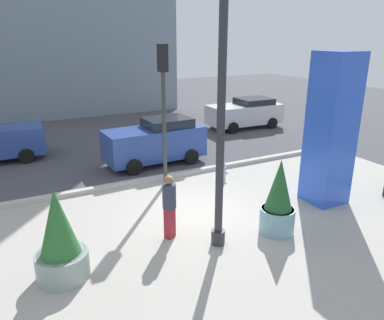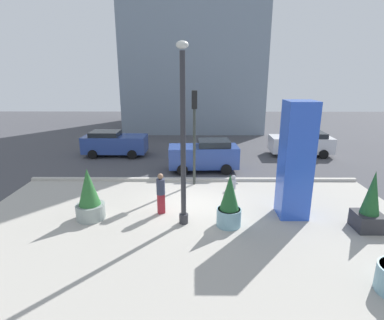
{
  "view_description": "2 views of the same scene",
  "coord_description": "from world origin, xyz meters",
  "px_view_note": "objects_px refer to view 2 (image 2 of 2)",
  "views": [
    {
      "loc": [
        -4.91,
        -9.19,
        5.22
      ],
      "look_at": [
        0.36,
        1.06,
        1.35
      ],
      "focal_mm": 34.96,
      "sensor_mm": 36.0,
      "label": 1
    },
    {
      "loc": [
        0.04,
        -12.91,
        5.83
      ],
      "look_at": [
        -0.06,
        1.31,
        1.72
      ],
      "focal_mm": 28.62,
      "sensor_mm": 36.0,
      "label": 2
    }
  ],
  "objects_px": {
    "art_pillar_blue": "(296,161)",
    "pedestrian_on_sidewalk": "(161,191)",
    "car_curb_west": "(114,143)",
    "potted_plant_near_right": "(89,198)",
    "lamp_post": "(183,142)",
    "potted_plant_by_pillar": "(370,206)",
    "car_curb_east": "(302,143)",
    "traffic_light_corner": "(194,123)",
    "potted_plant_near_left": "(229,204)",
    "fire_hydrant": "(233,182)",
    "car_intersection": "(204,155)"
  },
  "relations": [
    {
      "from": "potted_plant_by_pillar",
      "to": "potted_plant_near_left",
      "type": "xyz_separation_m",
      "value": [
        -5.28,
        0.25,
        -0.03
      ]
    },
    {
      "from": "car_curb_east",
      "to": "fire_hydrant",
      "type": "bearing_deg",
      "value": -130.29
    },
    {
      "from": "potted_plant_by_pillar",
      "to": "car_curb_east",
      "type": "height_order",
      "value": "potted_plant_by_pillar"
    },
    {
      "from": "lamp_post",
      "to": "potted_plant_near_right",
      "type": "xyz_separation_m",
      "value": [
        -3.83,
        0.37,
        -2.41
      ]
    },
    {
      "from": "lamp_post",
      "to": "car_curb_west",
      "type": "distance_m",
      "value": 11.86
    },
    {
      "from": "traffic_light_corner",
      "to": "car_curb_west",
      "type": "bearing_deg",
      "value": 134.29
    },
    {
      "from": "potted_plant_near_right",
      "to": "car_curb_east",
      "type": "bearing_deg",
      "value": 40.16
    },
    {
      "from": "car_curb_west",
      "to": "lamp_post",
      "type": "bearing_deg",
      "value": -62.72
    },
    {
      "from": "car_curb_west",
      "to": "potted_plant_near_right",
      "type": "bearing_deg",
      "value": -81.5
    },
    {
      "from": "potted_plant_by_pillar",
      "to": "car_curb_east",
      "type": "xyz_separation_m",
      "value": [
        1.12,
        10.95,
        -0.09
      ]
    },
    {
      "from": "art_pillar_blue",
      "to": "car_curb_east",
      "type": "height_order",
      "value": "art_pillar_blue"
    },
    {
      "from": "fire_hydrant",
      "to": "traffic_light_corner",
      "type": "distance_m",
      "value": 3.63
    },
    {
      "from": "traffic_light_corner",
      "to": "car_intersection",
      "type": "bearing_deg",
      "value": 75.69
    },
    {
      "from": "pedestrian_on_sidewalk",
      "to": "car_curb_west",
      "type": "bearing_deg",
      "value": 114.67
    },
    {
      "from": "art_pillar_blue",
      "to": "traffic_light_corner",
      "type": "xyz_separation_m",
      "value": [
        -4.08,
        3.68,
        0.92
      ]
    },
    {
      "from": "lamp_post",
      "to": "car_intersection",
      "type": "distance_m",
      "value": 7.3
    },
    {
      "from": "art_pillar_blue",
      "to": "pedestrian_on_sidewalk",
      "type": "bearing_deg",
      "value": 178.69
    },
    {
      "from": "car_intersection",
      "to": "potted_plant_near_left",
      "type": "bearing_deg",
      "value": -83.99
    },
    {
      "from": "potted_plant_near_right",
      "to": "pedestrian_on_sidewalk",
      "type": "height_order",
      "value": "potted_plant_near_right"
    },
    {
      "from": "lamp_post",
      "to": "fire_hydrant",
      "type": "height_order",
      "value": "lamp_post"
    },
    {
      "from": "car_curb_east",
      "to": "pedestrian_on_sidewalk",
      "type": "bearing_deg",
      "value": -133.56
    },
    {
      "from": "potted_plant_near_right",
      "to": "car_curb_east",
      "type": "height_order",
      "value": "potted_plant_near_right"
    },
    {
      "from": "potted_plant_near_right",
      "to": "car_intersection",
      "type": "xyz_separation_m",
      "value": [
        4.87,
        6.45,
        0.03
      ]
    },
    {
      "from": "car_curb_east",
      "to": "lamp_post",
      "type": "bearing_deg",
      "value": -127.88
    },
    {
      "from": "potted_plant_near_left",
      "to": "fire_hydrant",
      "type": "relative_size",
      "value": 2.83
    },
    {
      "from": "lamp_post",
      "to": "car_curb_east",
      "type": "xyz_separation_m",
      "value": [
        8.17,
        10.51,
        -2.47
      ]
    },
    {
      "from": "lamp_post",
      "to": "art_pillar_blue",
      "type": "distance_m",
      "value": 4.66
    },
    {
      "from": "potted_plant_near_right",
      "to": "car_curb_west",
      "type": "relative_size",
      "value": 0.48
    },
    {
      "from": "potted_plant_near_left",
      "to": "car_curb_east",
      "type": "relative_size",
      "value": 0.49
    },
    {
      "from": "potted_plant_by_pillar",
      "to": "pedestrian_on_sidewalk",
      "type": "height_order",
      "value": "potted_plant_by_pillar"
    },
    {
      "from": "lamp_post",
      "to": "fire_hydrant",
      "type": "distance_m",
      "value": 5.36
    },
    {
      "from": "traffic_light_corner",
      "to": "car_intersection",
      "type": "distance_m",
      "value": 3.41
    },
    {
      "from": "car_intersection",
      "to": "car_curb_west",
      "type": "bearing_deg",
      "value": 151.21
    },
    {
      "from": "car_intersection",
      "to": "fire_hydrant",
      "type": "bearing_deg",
      "value": -65.62
    },
    {
      "from": "potted_plant_by_pillar",
      "to": "car_curb_east",
      "type": "bearing_deg",
      "value": 84.17
    },
    {
      "from": "art_pillar_blue",
      "to": "fire_hydrant",
      "type": "distance_m",
      "value": 4.16
    },
    {
      "from": "art_pillar_blue",
      "to": "potted_plant_near_left",
      "type": "bearing_deg",
      "value": -160.83
    },
    {
      "from": "traffic_light_corner",
      "to": "pedestrian_on_sidewalk",
      "type": "xyz_separation_m",
      "value": [
        -1.41,
        -3.55,
        -2.31
      ]
    },
    {
      "from": "traffic_light_corner",
      "to": "car_curb_east",
      "type": "relative_size",
      "value": 1.13
    },
    {
      "from": "car_curb_west",
      "to": "car_intersection",
      "type": "distance_m",
      "value": 7.25
    },
    {
      "from": "potted_plant_near_right",
      "to": "pedestrian_on_sidewalk",
      "type": "xyz_separation_m",
      "value": [
        2.85,
        0.51,
        0.07
      ]
    },
    {
      "from": "car_intersection",
      "to": "lamp_post",
      "type": "bearing_deg",
      "value": -98.61
    },
    {
      "from": "art_pillar_blue",
      "to": "potted_plant_by_pillar",
      "type": "height_order",
      "value": "art_pillar_blue"
    },
    {
      "from": "traffic_light_corner",
      "to": "car_curb_west",
      "type": "relative_size",
      "value": 1.11
    },
    {
      "from": "potted_plant_by_pillar",
      "to": "potted_plant_near_right",
      "type": "distance_m",
      "value": 10.92
    },
    {
      "from": "fire_hydrant",
      "to": "traffic_light_corner",
      "type": "bearing_deg",
      "value": 160.94
    },
    {
      "from": "car_curb_west",
      "to": "pedestrian_on_sidewalk",
      "type": "distance_m",
      "value": 10.39
    },
    {
      "from": "lamp_post",
      "to": "potted_plant_by_pillar",
      "type": "relative_size",
      "value": 2.91
    },
    {
      "from": "potted_plant_near_right",
      "to": "potted_plant_near_left",
      "type": "height_order",
      "value": "potted_plant_near_right"
    },
    {
      "from": "art_pillar_blue",
      "to": "potted_plant_near_left",
      "type": "height_order",
      "value": "art_pillar_blue"
    }
  ]
}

